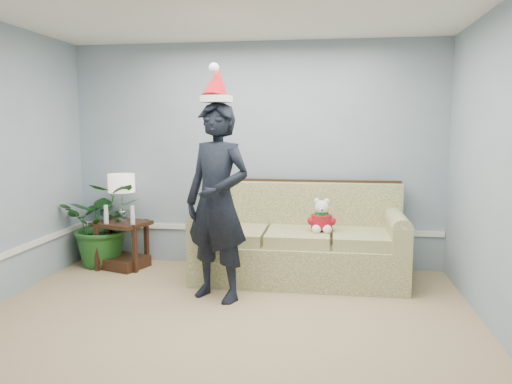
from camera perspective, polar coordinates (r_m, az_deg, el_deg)
The scene contains 10 objects.
room_shell at distance 3.60m, azimuth -6.01°, elevation 1.93°, with size 4.54×5.04×2.74m.
wainscot_trim at distance 5.24m, azimuth -15.25°, elevation -6.56°, with size 4.49×4.99×0.06m.
sofa at distance 5.66m, azimuth 4.93°, elevation -5.99°, with size 2.30×0.99×1.08m.
side_table at distance 6.29m, azimuth -15.02°, elevation -6.37°, with size 0.71×0.66×0.57m.
table_lamp at distance 6.22m, azimuth -15.12°, elevation 0.76°, with size 0.32×0.32×0.57m.
candle_pair at distance 6.05m, azimuth -15.36°, elevation -2.60°, with size 0.38×0.06×0.22m.
houseplant at distance 6.40m, azimuth -16.97°, elevation -3.46°, with size 0.94×0.81×1.04m, color #1E541F.
man at distance 4.86m, azimuth -4.44°, elevation -1.16°, with size 0.71×0.46×1.94m, color black.
santa_hat at distance 4.84m, azimuth -4.53°, elevation 12.02°, with size 0.37×0.41×0.37m.
teddy_bear at distance 5.45m, azimuth 7.49°, elevation -3.14°, with size 0.24×0.27×0.37m.
Camera 1 is at (0.89, -3.47, 1.69)m, focal length 35.00 mm.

